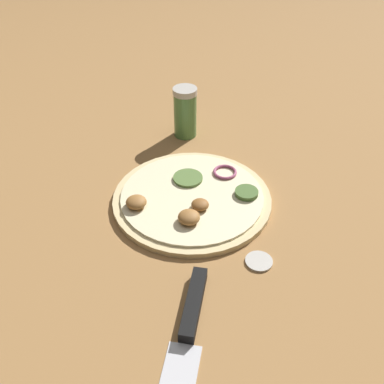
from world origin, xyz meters
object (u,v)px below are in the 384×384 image
(pizza, at_px, (192,198))
(loose_cap, at_px, (259,261))
(knife, at_px, (184,350))
(spice_jar, at_px, (185,112))

(pizza, distance_m, loose_cap, 0.17)
(pizza, relative_size, knife, 0.91)
(knife, relative_size, loose_cap, 7.28)
(knife, bearing_deg, pizza, -171.77)
(knife, bearing_deg, spice_jar, -169.40)
(pizza, bearing_deg, spice_jar, 141.56)
(spice_jar, bearing_deg, pizza, -38.44)
(pizza, bearing_deg, knife, -43.90)
(pizza, relative_size, spice_jar, 2.58)
(spice_jar, bearing_deg, knife, -41.53)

